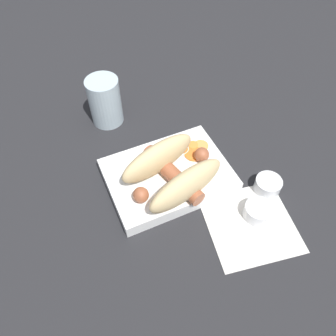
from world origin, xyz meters
name	(u,v)px	position (x,y,z in m)	size (l,w,h in m)	color
ground_plane	(168,180)	(0.00, 0.00, 0.00)	(3.00, 3.00, 0.00)	#232326
food_tray	(168,176)	(0.00, 0.00, 0.01)	(0.22, 0.16, 0.03)	white
bread_roll	(172,171)	(0.00, 0.02, 0.06)	(0.18, 0.15, 0.06)	#DBBC84
sausage	(173,174)	(0.00, 0.02, 0.04)	(0.16, 0.14, 0.03)	#9E5638
pickled_veggies	(191,150)	(-0.06, -0.03, 0.03)	(0.07, 0.06, 0.00)	#F99E4C
napkin	(250,224)	(-0.09, 0.14, 0.00)	(0.17, 0.17, 0.00)	white
condiment_cup_near	(258,212)	(-0.11, 0.13, 0.01)	(0.05, 0.05, 0.03)	silver
condiment_cup_far	(267,186)	(-0.16, 0.10, 0.01)	(0.05, 0.05, 0.03)	silver
drink_glass	(105,101)	(0.05, -0.21, 0.05)	(0.07, 0.07, 0.10)	silver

